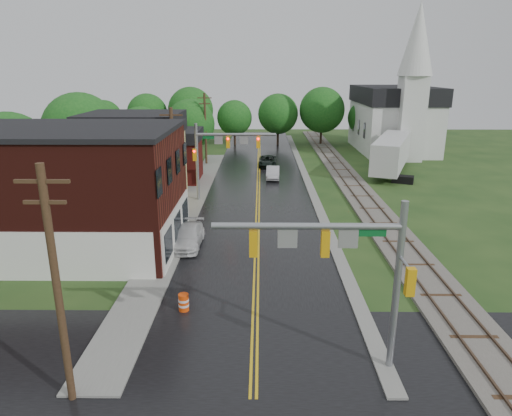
{
  "coord_description": "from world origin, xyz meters",
  "views": [
    {
      "loc": [
        0.26,
        -14.21,
        11.87
      ],
      "look_at": [
        -0.04,
        13.15,
        3.5
      ],
      "focal_mm": 32.0,
      "sensor_mm": 36.0,
      "label": 1
    }
  ],
  "objects_px": {
    "tree_left_a": "(12,156)",
    "tree_left_b": "(82,132)",
    "tree_left_c": "(142,134)",
    "sedan_silver": "(273,173)",
    "construction_barrel": "(184,302)",
    "utility_pole_a": "(57,285)",
    "semi_trailer": "(392,152)",
    "traffic_signal_far": "(220,148)",
    "tree_left_e": "(191,125)",
    "brick_building": "(70,190)",
    "pickup_white": "(188,237)",
    "traffic_signal_near": "(344,257)",
    "utility_pole_c": "(205,128)",
    "church": "(396,112)",
    "utility_pole_b": "(174,161)",
    "suv_dark": "(268,161)"
  },
  "relations": [
    {
      "from": "utility_pole_c",
      "to": "tree_left_b",
      "type": "xyz_separation_m",
      "value": [
        -11.05,
        -12.1,
        1.0
      ]
    },
    {
      "from": "tree_left_b",
      "to": "traffic_signal_near",
      "type": "bearing_deg",
      "value": -54.51
    },
    {
      "from": "traffic_signal_far",
      "to": "suv_dark",
      "type": "distance_m",
      "value": 16.96
    },
    {
      "from": "semi_trailer",
      "to": "tree_left_c",
      "type": "bearing_deg",
      "value": 178.6
    },
    {
      "from": "tree_left_a",
      "to": "tree_left_e",
      "type": "height_order",
      "value": "tree_left_a"
    },
    {
      "from": "utility_pole_c",
      "to": "sedan_silver",
      "type": "height_order",
      "value": "utility_pole_c"
    },
    {
      "from": "construction_barrel",
      "to": "sedan_silver",
      "type": "bearing_deg",
      "value": 79.83
    },
    {
      "from": "traffic_signal_near",
      "to": "construction_barrel",
      "type": "bearing_deg",
      "value": 147.45
    },
    {
      "from": "traffic_signal_near",
      "to": "utility_pole_b",
      "type": "xyz_separation_m",
      "value": [
        -10.27,
        20.0,
        -0.25
      ]
    },
    {
      "from": "traffic_signal_far",
      "to": "tree_left_c",
      "type": "relative_size",
      "value": 0.96
    },
    {
      "from": "pickup_white",
      "to": "utility_pole_a",
      "type": "bearing_deg",
      "value": -96.22
    },
    {
      "from": "church",
      "to": "pickup_white",
      "type": "bearing_deg",
      "value": -122.92
    },
    {
      "from": "brick_building",
      "to": "tree_left_a",
      "type": "relative_size",
      "value": 1.65
    },
    {
      "from": "utility_pole_a",
      "to": "semi_trailer",
      "type": "bearing_deg",
      "value": 60.15
    },
    {
      "from": "tree_left_a",
      "to": "semi_trailer",
      "type": "height_order",
      "value": "tree_left_a"
    },
    {
      "from": "church",
      "to": "utility_pole_c",
      "type": "relative_size",
      "value": 2.22
    },
    {
      "from": "traffic_signal_near",
      "to": "tree_left_b",
      "type": "bearing_deg",
      "value": 125.49
    },
    {
      "from": "semi_trailer",
      "to": "utility_pole_b",
      "type": "bearing_deg",
      "value": -142.62
    },
    {
      "from": "utility_pole_a",
      "to": "tree_left_b",
      "type": "xyz_separation_m",
      "value": [
        -11.05,
        31.9,
        1.0
      ]
    },
    {
      "from": "semi_trailer",
      "to": "traffic_signal_far",
      "type": "bearing_deg",
      "value": -147.55
    },
    {
      "from": "tree_left_a",
      "to": "tree_left_b",
      "type": "bearing_deg",
      "value": 78.69
    },
    {
      "from": "traffic_signal_far",
      "to": "semi_trailer",
      "type": "xyz_separation_m",
      "value": [
        19.15,
        12.18,
        -2.5
      ]
    },
    {
      "from": "tree_left_a",
      "to": "suv_dark",
      "type": "bearing_deg",
      "value": 44.86
    },
    {
      "from": "tree_left_b",
      "to": "semi_trailer",
      "type": "xyz_separation_m",
      "value": [
        33.53,
        7.28,
        -3.24
      ]
    },
    {
      "from": "sedan_silver",
      "to": "utility_pole_a",
      "type": "bearing_deg",
      "value": -101.23
    },
    {
      "from": "tree_left_c",
      "to": "pickup_white",
      "type": "height_order",
      "value": "tree_left_c"
    },
    {
      "from": "church",
      "to": "construction_barrel",
      "type": "xyz_separation_m",
      "value": [
        -23.66,
        -47.18,
        -5.37
      ]
    },
    {
      "from": "tree_left_c",
      "to": "sedan_silver",
      "type": "xyz_separation_m",
      "value": [
        15.46,
        -3.93,
        -3.83
      ]
    },
    {
      "from": "traffic_signal_near",
      "to": "tree_left_a",
      "type": "height_order",
      "value": "tree_left_a"
    },
    {
      "from": "utility_pole_c",
      "to": "tree_left_c",
      "type": "distance_m",
      "value": 8.16
    },
    {
      "from": "traffic_signal_near",
      "to": "utility_pole_b",
      "type": "distance_m",
      "value": 22.49
    },
    {
      "from": "traffic_signal_near",
      "to": "suv_dark",
      "type": "distance_m",
      "value": 41.04
    },
    {
      "from": "tree_left_e",
      "to": "brick_building",
      "type": "bearing_deg",
      "value": -96.71
    },
    {
      "from": "pickup_white",
      "to": "sedan_silver",
      "type": "bearing_deg",
      "value": 73.81
    },
    {
      "from": "tree_left_c",
      "to": "utility_pole_a",
      "type": "bearing_deg",
      "value": -79.98
    },
    {
      "from": "brick_building",
      "to": "tree_left_b",
      "type": "distance_m",
      "value": 17.8
    },
    {
      "from": "tree_left_a",
      "to": "suv_dark",
      "type": "distance_m",
      "value": 29.89
    },
    {
      "from": "utility_pole_c",
      "to": "tree_left_a",
      "type": "relative_size",
      "value": 1.04
    },
    {
      "from": "utility_pole_a",
      "to": "tree_left_e",
      "type": "bearing_deg",
      "value": 92.55
    },
    {
      "from": "tree_left_e",
      "to": "traffic_signal_near",
      "type": "bearing_deg",
      "value": -74.32
    },
    {
      "from": "utility_pole_b",
      "to": "construction_barrel",
      "type": "distance_m",
      "value": 16.33
    },
    {
      "from": "tree_left_b",
      "to": "sedan_silver",
      "type": "distance_m",
      "value": 20.51
    },
    {
      "from": "tree_left_b",
      "to": "pickup_white",
      "type": "bearing_deg",
      "value": -51.61
    },
    {
      "from": "construction_barrel",
      "to": "utility_pole_b",
      "type": "bearing_deg",
      "value": 101.5
    },
    {
      "from": "suv_dark",
      "to": "church",
      "type": "bearing_deg",
      "value": 32.59
    },
    {
      "from": "utility_pole_c",
      "to": "semi_trailer",
      "type": "distance_m",
      "value": 23.1
    },
    {
      "from": "suv_dark",
      "to": "tree_left_a",
      "type": "bearing_deg",
      "value": -132.73
    },
    {
      "from": "utility_pole_b",
      "to": "pickup_white",
      "type": "xyz_separation_m",
      "value": [
        2.0,
        -6.57,
        -4.03
      ]
    },
    {
      "from": "construction_barrel",
      "to": "utility_pole_a",
      "type": "bearing_deg",
      "value": -115.62
    },
    {
      "from": "tree_left_a",
      "to": "sedan_silver",
      "type": "bearing_deg",
      "value": 33.24
    }
  ]
}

